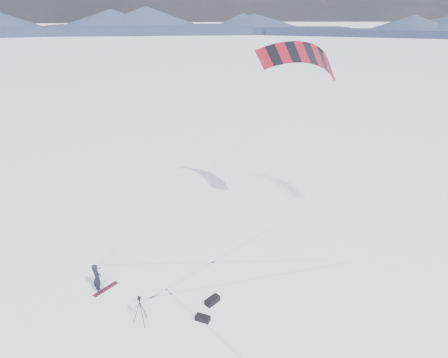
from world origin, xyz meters
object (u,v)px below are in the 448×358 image
tripod (140,307)px  gear_bag_a (212,300)px  snowkiter (99,291)px  gear_bag_b (203,318)px  snowboard (106,289)px

tripod → gear_bag_a: tripod is taller
gear_bag_a → tripod: bearing=155.5°
snowkiter → gear_bag_b: (3.79, -4.45, 0.14)m
snowkiter → gear_bag_a: size_ratio=1.96×
gear_bag_a → gear_bag_b: 1.24m
snowkiter → gear_bag_a: bearing=-127.4°
snowkiter → tripod: bearing=-158.6°
gear_bag_b → gear_bag_a: bearing=91.2°
snowkiter → tripod: tripod is taller
snowkiter → snowboard: size_ratio=1.17×
gear_bag_a → snowboard: bearing=123.2°
tripod → gear_bag_a: bearing=-40.9°
gear_bag_a → gear_bag_b: bearing=-156.3°
snowkiter → tripod: 3.56m
gear_bag_a → gear_bag_b: gear_bag_a is taller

